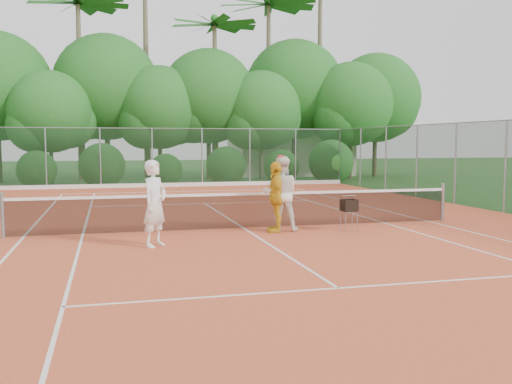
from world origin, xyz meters
TOP-DOWN VIEW (x-y plane):
  - ground at (0.00, 0.00)m, footprint 120.00×120.00m
  - clay_court at (0.00, 0.00)m, footprint 18.00×36.00m
  - club_building at (9.00, 24.00)m, footprint 8.00×5.00m
  - tennis_net at (0.00, 0.00)m, footprint 11.97×0.10m
  - player_white at (-2.49, -2.03)m, footprint 0.80×0.82m
  - player_center_grp at (0.83, -0.58)m, footprint 1.07×0.90m
  - player_yellow at (0.67, -0.71)m, footprint 0.65×1.12m
  - ball_hopper at (2.51, -1.10)m, footprint 0.36×0.36m
  - stray_ball_a at (-0.07, 12.37)m, footprint 0.07×0.07m
  - stray_ball_b at (2.30, 10.60)m, footprint 0.07×0.07m
  - stray_ball_c at (3.62, 12.11)m, footprint 0.07×0.07m
  - court_markings at (0.00, 0.00)m, footprint 11.03×23.83m
  - fence_back at (0.00, 15.00)m, footprint 18.07×0.07m
  - tropical_treeline at (1.43, 20.22)m, footprint 32.10×8.49m

SIDE VIEW (x-z plane):
  - ground at x=0.00m, z-range 0.00..0.00m
  - clay_court at x=0.00m, z-range 0.00..0.02m
  - court_markings at x=0.00m, z-range 0.02..0.03m
  - stray_ball_a at x=-0.07m, z-range 0.02..0.09m
  - stray_ball_b at x=2.30m, z-range 0.02..0.09m
  - stray_ball_c at x=3.62m, z-range 0.02..0.09m
  - tennis_net at x=0.00m, z-range -0.02..1.08m
  - ball_hopper at x=2.51m, z-range 0.26..1.09m
  - player_yellow at x=0.67m, z-range 0.02..1.82m
  - player_white at x=-2.49m, z-range 0.02..1.92m
  - player_center_grp at x=0.83m, z-range 0.01..1.98m
  - club_building at x=9.00m, z-range 0.00..3.00m
  - fence_back at x=0.00m, z-range 0.02..3.02m
  - tropical_treeline at x=1.43m, z-range -2.40..12.63m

